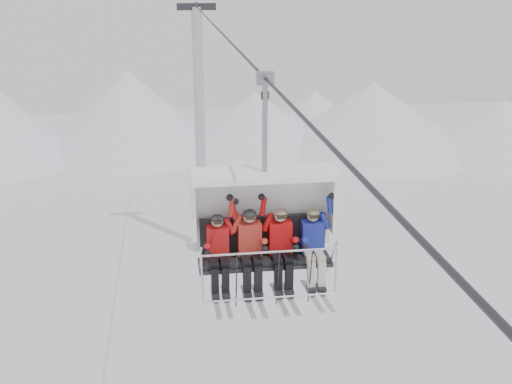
{
  "coord_description": "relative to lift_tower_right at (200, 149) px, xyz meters",
  "views": [
    {
      "loc": [
        -1.68,
        -12.03,
        15.05
      ],
      "look_at": [
        0.0,
        0.0,
        10.84
      ],
      "focal_mm": 45.0,
      "sensor_mm": 36.0,
      "label": 1
    }
  ],
  "objects": [
    {
      "name": "ridgeline",
      "position": [
        -1.58,
        20.05,
        -2.94
      ],
      "size": [
        72.0,
        21.0,
        7.0
      ],
      "color": "white",
      "rests_on": "ground"
    },
    {
      "name": "lift_tower_right",
      "position": [
        0.0,
        0.0,
        0.0
      ],
      "size": [
        2.0,
        1.8,
        13.48
      ],
      "color": "#B3B6BB",
      "rests_on": "ground"
    },
    {
      "name": "haul_cable",
      "position": [
        0.0,
        -22.0,
        7.52
      ],
      "size": [
        0.06,
        50.0,
        0.06
      ],
      "primitive_type": "cylinder",
      "rotation": [
        1.57,
        0.0,
        0.0
      ],
      "color": "#2B2B30",
      "rests_on": "lift_tower_left"
    },
    {
      "name": "chairlift_carrier",
      "position": [
        0.0,
        -22.99,
        4.96
      ],
      "size": [
        2.66,
        1.17,
        3.98
      ],
      "color": "black",
      "rests_on": "haul_cable"
    },
    {
      "name": "skier_far_left",
      "position": [
        -0.88,
        -23.3,
        4.42
      ],
      "size": [
        0.4,
        1.69,
        1.6
      ],
      "color": "red",
      "rests_on": "chairlift_carrier"
    },
    {
      "name": "skier_center_left",
      "position": [
        -0.29,
        -23.3,
        4.45
      ],
      "size": [
        0.43,
        1.69,
        1.7
      ],
      "color": "red",
      "rests_on": "chairlift_carrier"
    },
    {
      "name": "skier_center_right",
      "position": [
        0.28,
        -23.3,
        4.45
      ],
      "size": [
        0.42,
        1.69,
        1.68
      ],
      "color": "red",
      "rests_on": "chairlift_carrier"
    },
    {
      "name": "skier_far_right",
      "position": [
        0.9,
        -23.3,
        4.43
      ],
      "size": [
        0.41,
        1.69,
        1.62
      ],
      "color": "#1D2998",
      "rests_on": "chairlift_carrier"
    }
  ]
}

